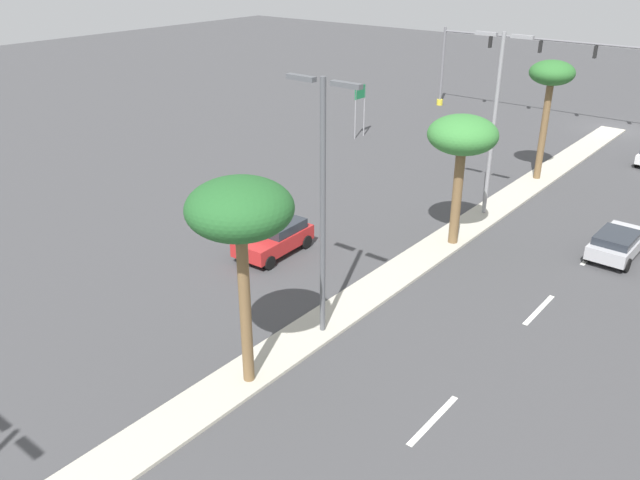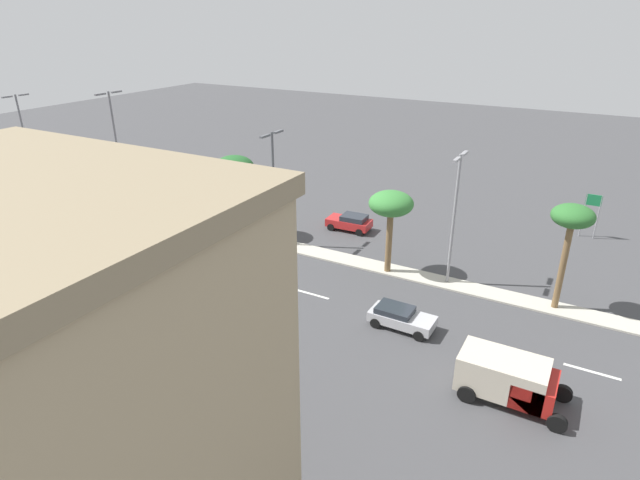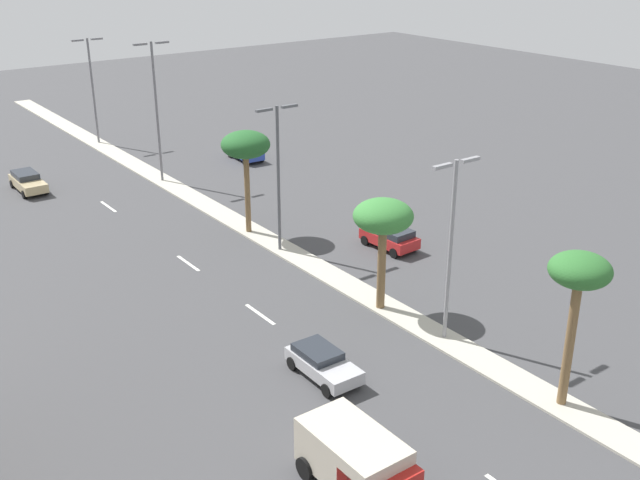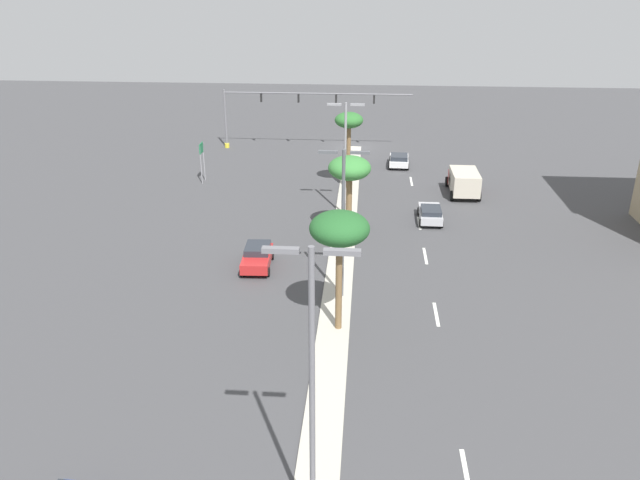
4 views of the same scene
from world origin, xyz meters
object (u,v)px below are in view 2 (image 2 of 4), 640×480
at_px(palm_tree_trailing, 234,168).
at_px(street_lamp_near, 24,133).
at_px(commercial_building, 31,476).
at_px(palm_tree_rear, 391,206).
at_px(sedan_blue_rear, 179,177).
at_px(street_lamp_right, 116,143).
at_px(sedan_silver_right, 401,317).
at_px(directional_road_sign, 592,208).
at_px(sedan_red_inboard, 350,222).
at_px(box_truck, 510,378).
at_px(street_lamp_left, 274,180).
at_px(palm_tree_near, 572,221).
at_px(sedan_tan_leading, 6,225).
at_px(street_lamp_inboard, 455,209).

bearing_deg(palm_tree_trailing, street_lamp_near, 89.01).
bearing_deg(commercial_building, palm_tree_rear, 3.35).
bearing_deg(sedan_blue_rear, commercial_building, -140.39).
xyz_separation_m(palm_tree_rear, street_lamp_right, (0.30, 27.52, 1.28)).
bearing_deg(commercial_building, palm_tree_trailing, 28.88).
height_order(street_lamp_right, sedan_silver_right, street_lamp_right).
bearing_deg(street_lamp_right, street_lamp_near, 88.94).
relative_size(directional_road_sign, street_lamp_near, 0.39).
relative_size(sedan_red_inboard, sedan_silver_right, 0.99).
relative_size(street_lamp_near, box_truck, 1.84).
relative_size(street_lamp_right, sedan_red_inboard, 2.82).
distance_m(street_lamp_near, sedan_blue_rear, 16.50).
distance_m(commercial_building, box_truck, 20.67).
bearing_deg(street_lamp_left, palm_tree_near, -88.94).
xyz_separation_m(palm_tree_rear, palm_tree_trailing, (0.08, 13.71, 0.80)).
xyz_separation_m(palm_tree_trailing, sedan_blue_rear, (8.92, 15.05, -5.26)).
bearing_deg(sedan_tan_leading, sedan_blue_rear, -8.91).
bearing_deg(sedan_blue_rear, palm_tree_rear, -107.38).
bearing_deg(sedan_blue_rear, palm_tree_near, -102.01).
bearing_deg(sedan_blue_rear, sedan_red_inboard, -97.56).
height_order(palm_tree_rear, sedan_silver_right, palm_tree_rear).
height_order(directional_road_sign, palm_tree_trailing, palm_tree_trailing).
distance_m(directional_road_sign, sedan_silver_right, 22.70).
distance_m(street_lamp_inboard, sedan_blue_rear, 34.51).
height_order(street_lamp_left, sedan_tan_leading, street_lamp_left).
bearing_deg(box_truck, palm_tree_near, -5.28).
bearing_deg(palm_tree_rear, sedan_silver_right, -151.70).
bearing_deg(palm_tree_rear, street_lamp_near, 89.22).
height_order(street_lamp_left, street_lamp_near, street_lamp_near).
distance_m(palm_tree_rear, sedan_silver_right, 8.62).
bearing_deg(directional_road_sign, palm_tree_trailing, 118.69).
height_order(sedan_tan_leading, box_truck, box_truck).
xyz_separation_m(commercial_building, street_lamp_left, (27.76, 11.50, -1.65)).
height_order(palm_tree_near, sedan_silver_right, palm_tree_near).
bearing_deg(palm_tree_trailing, commercial_building, -151.12).
xyz_separation_m(directional_road_sign, sedan_blue_rear, (-5.33, 41.10, -1.93)).
xyz_separation_m(street_lamp_near, sedan_red_inboard, (5.41, -36.02, -5.07)).
distance_m(palm_tree_trailing, sedan_blue_rear, 18.27).
relative_size(palm_tree_trailing, sedan_silver_right, 1.75).
bearing_deg(sedan_blue_rear, directional_road_sign, -82.61).
relative_size(sedan_red_inboard, box_truck, 0.74).
xyz_separation_m(street_lamp_left, sedan_blue_rear, (8.94, 18.88, -4.81)).
relative_size(sedan_blue_rear, sedan_silver_right, 1.04).
height_order(palm_tree_near, street_lamp_right, street_lamp_right).
distance_m(commercial_building, sedan_red_inboard, 35.13).
xyz_separation_m(commercial_building, sedan_silver_right, (21.24, -1.86, -6.51)).
relative_size(street_lamp_left, street_lamp_right, 0.84).
height_order(palm_tree_trailing, sedan_blue_rear, palm_tree_trailing).
xyz_separation_m(palm_tree_near, sedan_tan_leading, (-9.63, 43.04, -5.32)).
bearing_deg(palm_tree_trailing, directional_road_sign, -61.31).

